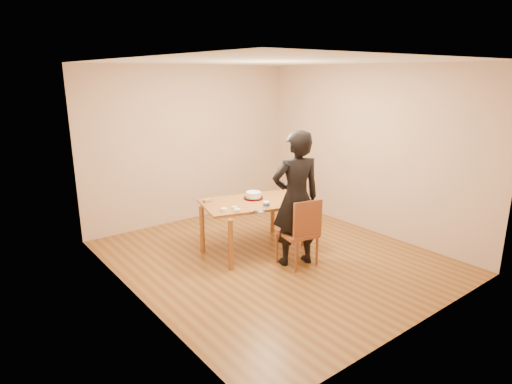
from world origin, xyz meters
TOP-DOWN VIEW (x-y plane):
  - room_shell at (0.00, 0.34)m, footprint 4.00×4.50m
  - dining_table at (-0.04, 0.40)m, footprint 1.68×1.26m
  - dining_chair at (0.11, -0.37)m, footprint 0.54×0.54m
  - cake_plate at (0.04, 0.51)m, footprint 0.29×0.29m
  - cake at (0.04, 0.51)m, footprint 0.23×0.23m
  - frosting_dome at (0.04, 0.51)m, footprint 0.22×0.22m
  - frosting_tub at (-0.08, 0.06)m, footprint 0.09×0.09m
  - frosting_lid at (-0.28, -0.07)m, footprint 0.09×0.09m
  - frosting_dollop at (-0.28, -0.07)m, footprint 0.04×0.04m
  - ramekin_green at (-0.52, 0.14)m, footprint 0.09×0.09m
  - ramekin_yellow at (-0.47, 0.26)m, footprint 0.07×0.07m
  - ramekin_multi at (-0.64, 0.28)m, footprint 0.09×0.09m
  - candy_box_pink at (-0.59, 0.79)m, footprint 0.13×0.07m
  - candy_box_green at (-0.59, 0.79)m, footprint 0.13×0.09m
  - spatula at (-0.38, -0.02)m, footprint 0.13×0.09m
  - person at (0.11, -0.33)m, footprint 0.79×0.64m

SIDE VIEW (x-z plane):
  - dining_chair at x=0.11m, z-range 0.43..0.47m
  - dining_table at x=-0.04m, z-range 0.71..0.75m
  - spatula at x=-0.38m, z-range 0.75..0.76m
  - frosting_lid at x=-0.28m, z-range 0.75..0.76m
  - candy_box_pink at x=-0.59m, z-range 0.75..0.77m
  - cake_plate at x=0.04m, z-range 0.75..0.77m
  - frosting_dollop at x=-0.28m, z-range 0.76..0.77m
  - ramekin_yellow at x=-0.47m, z-range 0.75..0.78m
  - ramekin_multi at x=-0.64m, z-range 0.75..0.79m
  - ramekin_green at x=-0.52m, z-range 0.75..0.79m
  - candy_box_green at x=-0.59m, z-range 0.77..0.79m
  - frosting_tub at x=-0.08m, z-range 0.75..0.83m
  - cake at x=0.04m, z-range 0.77..0.84m
  - frosting_dome at x=0.04m, z-range 0.84..0.87m
  - person at x=0.11m, z-range 0.00..1.86m
  - room_shell at x=0.00m, z-range 0.00..2.70m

